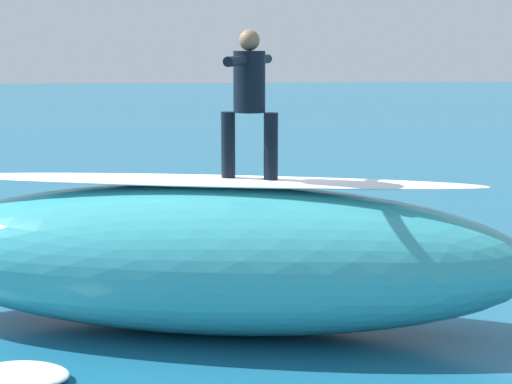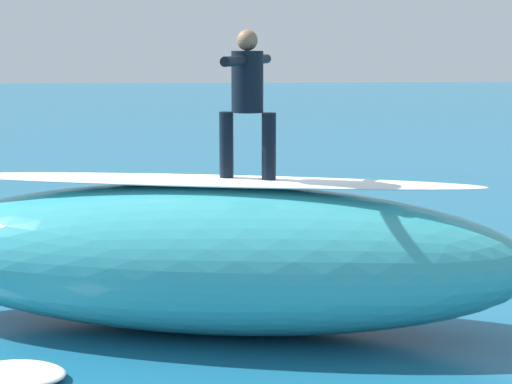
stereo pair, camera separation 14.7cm
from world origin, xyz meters
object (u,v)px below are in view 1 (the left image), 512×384
Objects in this scene: surfboard_paddling at (261,256)px; surfboard_riding at (249,182)px; surfer_riding at (249,93)px; surfer_paddling at (255,244)px.

surfboard_riding is at bearing -42.81° from surfboard_paddling.
surfer_riding is (0.00, -0.00, 1.01)m from surfboard_riding.
surfboard_riding is 0.85× the size of surfboard_paddling.
surfboard_paddling is (-0.38, -3.43, -1.72)m from surfboard_riding.
surfboard_riding reaches higher than surfer_paddling.
surfer_riding is at bearing -68.41° from surfboard_riding.
surfer_paddling is at bearing -75.12° from surfboard_riding.
surfer_paddling is at bearing 180.00° from surfboard_paddling.
surfboard_riding is at bearing 111.59° from surfer_riding.
surfboard_riding reaches higher than surfboard_paddling.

